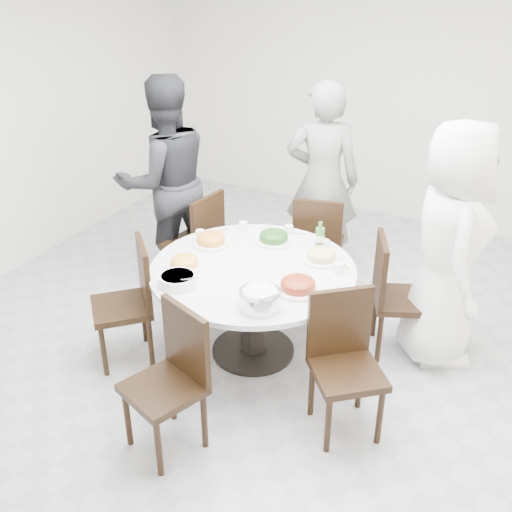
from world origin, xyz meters
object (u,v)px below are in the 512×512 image
at_px(chair_sw, 121,305).
at_px(chair_se, 348,370).
at_px(diner_left, 166,181).
at_px(diner_middle, 322,181).
at_px(chair_nw, 192,242).
at_px(diner_right, 449,246).
at_px(soup_bowl, 178,280).
at_px(chair_s, 163,386).
at_px(chair_n, 319,242).
at_px(rice_bowl, 260,300).
at_px(beverage_bottle, 320,236).
at_px(chair_ne, 403,297).
at_px(dining_table, 253,311).

xyz_separation_m(chair_sw, chair_se, (1.74, 0.05, 0.00)).
bearing_deg(diner_left, diner_middle, 157.07).
bearing_deg(chair_se, chair_nw, 109.66).
relative_size(diner_right, diner_left, 0.97).
height_order(diner_left, soup_bowl, diner_left).
bearing_deg(diner_left, chair_s, 70.24).
xyz_separation_m(chair_n, rice_bowl, (0.22, -1.57, 0.33)).
relative_size(chair_s, rice_bowl, 3.46).
height_order(chair_s, beverage_bottle, beverage_bottle).
bearing_deg(chair_s, chair_se, 55.02).
relative_size(rice_bowl, beverage_bottle, 1.17).
bearing_deg(chair_sw, chair_se, 46.53).
bearing_deg(diner_right, chair_nw, 68.44).
distance_m(chair_n, soup_bowl, 1.66).
bearing_deg(chair_nw, chair_se, 66.52).
height_order(chair_nw, rice_bowl, chair_nw).
height_order(chair_ne, diner_middle, diner_middle).
height_order(chair_n, chair_s, same).
bearing_deg(chair_se, chair_n, 77.91).
xyz_separation_m(chair_se, rice_bowl, (-0.62, 0.01, 0.33)).
height_order(chair_nw, diner_right, diner_right).
height_order(diner_right, diner_middle, diner_right).
bearing_deg(beverage_bottle, soup_bowl, -124.87).
relative_size(chair_nw, diner_right, 0.52).
relative_size(diner_right, beverage_bottle, 7.84).
height_order(chair_s, chair_se, same).
bearing_deg(diner_middle, soup_bowl, 63.94).
height_order(dining_table, chair_sw, chair_sw).
distance_m(dining_table, chair_ne, 1.13).
relative_size(chair_nw, rice_bowl, 3.46).
bearing_deg(chair_n, chair_ne, 132.79).
bearing_deg(diner_left, chair_se, 97.54).
distance_m(chair_nw, rice_bowl, 1.66).
distance_m(diner_left, beverage_bottle, 1.62).
bearing_deg(chair_n, rice_bowl, 82.63).
bearing_deg(chair_n, chair_nw, 11.31).
xyz_separation_m(chair_n, chair_nw, (-1.00, -0.51, 0.00)).
distance_m(chair_nw, diner_right, 2.22).
relative_size(chair_ne, rice_bowl, 3.46).
relative_size(chair_s, beverage_bottle, 4.07).
bearing_deg(chair_n, diner_right, 142.91).
height_order(dining_table, diner_right, diner_right).
bearing_deg(chair_s, beverage_bottle, 97.68).
distance_m(chair_ne, rice_bowl, 1.27).
bearing_deg(diner_middle, chair_sw, 50.89).
distance_m(chair_nw, diner_left, 0.59).
distance_m(rice_bowl, beverage_bottle, 0.94).
distance_m(rice_bowl, soup_bowl, 0.63).
xyz_separation_m(chair_ne, diner_left, (-2.26, 0.19, 0.47)).
bearing_deg(diner_middle, chair_nw, 26.25).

